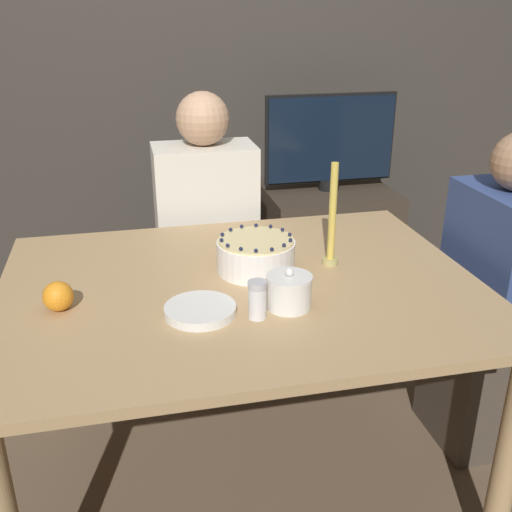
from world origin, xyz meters
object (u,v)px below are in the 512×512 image
object	(u,v)px
candle	(332,223)
tv_monitor	(331,141)
cake	(256,255)
person_man_blue_shirt	(207,256)
sugar_shaker	(255,300)
person_woman_floral	(494,318)
sugar_bowl	(289,291)

from	to	relation	value
candle	tv_monitor	bearing A→B (deg)	71.04
cake	person_man_blue_shirt	bearing A→B (deg)	95.70
sugar_shaker	candle	distance (m)	0.43
person_man_blue_shirt	person_woman_floral	bearing A→B (deg)	142.46
sugar_shaker	person_woman_floral	world-z (taller)	person_woman_floral
person_woman_floral	tv_monitor	world-z (taller)	person_woman_floral
sugar_shaker	person_man_blue_shirt	xyz separation A→B (m)	(0.00, 0.94, -0.27)
sugar_bowl	person_woman_floral	xyz separation A→B (m)	(0.80, 0.21, -0.29)
person_man_blue_shirt	candle	bearing A→B (deg)	115.06
person_man_blue_shirt	tv_monitor	xyz separation A→B (m)	(0.66, 0.38, 0.38)
sugar_bowl	cake	bearing A→B (deg)	97.50
sugar_shaker	person_man_blue_shirt	world-z (taller)	person_man_blue_shirt
sugar_bowl	candle	xyz separation A→B (m)	(0.21, 0.25, 0.09)
person_man_blue_shirt	person_woman_floral	size ratio (longest dim) A/B	1.05
cake	sugar_bowl	world-z (taller)	same
sugar_bowl	tv_monitor	distance (m)	1.40
cake	person_woman_floral	size ratio (longest dim) A/B	0.21
cake	sugar_shaker	size ratio (longest dim) A/B	2.30
candle	person_woman_floral	xyz separation A→B (m)	(0.60, -0.04, -0.38)
sugar_shaker	tv_monitor	distance (m)	1.48
candle	person_man_blue_shirt	world-z (taller)	person_man_blue_shirt
cake	sugar_bowl	xyz separation A→B (m)	(0.03, -0.25, -0.00)
candle	tv_monitor	size ratio (longest dim) A/B	0.51
sugar_bowl	person_man_blue_shirt	distance (m)	0.95
sugar_bowl	person_man_blue_shirt	size ratio (longest dim) A/B	0.11
cake	candle	size ratio (longest dim) A/B	0.74
sugar_bowl	candle	distance (m)	0.34
candle	person_man_blue_shirt	xyz separation A→B (m)	(-0.30, 0.65, -0.35)
candle	person_man_blue_shirt	bearing A→B (deg)	115.06
cake	sugar_shaker	world-z (taller)	cake
person_woman_floral	tv_monitor	xyz separation A→B (m)	(-0.24, 1.07, 0.41)
sugar_shaker	cake	bearing A→B (deg)	77.03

